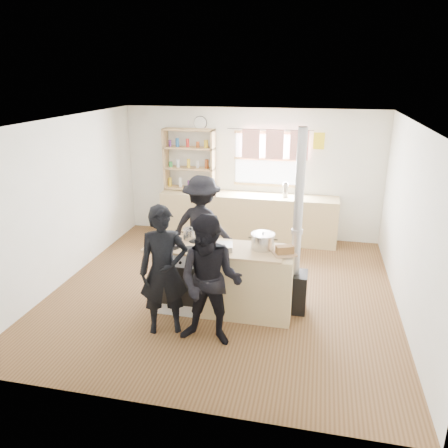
# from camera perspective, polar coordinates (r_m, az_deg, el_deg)

# --- Properties ---
(ground) EXTENTS (5.00, 5.00, 0.01)m
(ground) POSITION_cam_1_polar(r_m,az_deg,el_deg) (6.68, -0.08, -8.69)
(ground) COLOR brown
(ground) RESTS_ON ground
(back_counter) EXTENTS (3.40, 0.55, 0.90)m
(back_counter) POSITION_cam_1_polar(r_m,az_deg,el_deg) (8.51, 3.14, 0.91)
(back_counter) COLOR tan
(back_counter) RESTS_ON ground
(shelving_unit) EXTENTS (1.00, 0.28, 1.20)m
(shelving_unit) POSITION_cam_1_polar(r_m,az_deg,el_deg) (8.62, -4.57, 8.42)
(shelving_unit) COLOR tan
(shelving_unit) RESTS_ON back_counter
(thermos) EXTENTS (0.10, 0.10, 0.27)m
(thermos) POSITION_cam_1_polar(r_m,az_deg,el_deg) (8.27, 8.02, 4.41)
(thermos) COLOR silver
(thermos) RESTS_ON back_counter
(cooking_island) EXTENTS (1.97, 0.64, 0.93)m
(cooking_island) POSITION_cam_1_polar(r_m,az_deg,el_deg) (5.96, 0.14, -7.24)
(cooking_island) COLOR white
(cooking_island) RESTS_ON ground
(skillet_greens) EXTENTS (0.34, 0.34, 0.05)m
(skillet_greens) POSITION_cam_1_polar(r_m,az_deg,el_deg) (5.84, -7.14, -2.68)
(skillet_greens) COLOR black
(skillet_greens) RESTS_ON cooking_island
(roast_tray) EXTENTS (0.42, 0.32, 0.07)m
(roast_tray) POSITION_cam_1_polar(r_m,az_deg,el_deg) (5.71, -0.79, -2.92)
(roast_tray) COLOR silver
(roast_tray) RESTS_ON cooking_island
(stockpot_stove) EXTENTS (0.21, 0.21, 0.17)m
(stockpot_stove) POSITION_cam_1_polar(r_m,az_deg,el_deg) (6.05, -4.39, -1.32)
(stockpot_stove) COLOR #BDBDBF
(stockpot_stove) RESTS_ON cooking_island
(stockpot_counter) EXTENTS (0.31, 0.31, 0.23)m
(stockpot_counter) POSITION_cam_1_polar(r_m,az_deg,el_deg) (5.73, 5.09, -2.23)
(stockpot_counter) COLOR silver
(stockpot_counter) RESTS_ON cooking_island
(bread_board) EXTENTS (0.34, 0.30, 0.12)m
(bread_board) POSITION_cam_1_polar(r_m,az_deg,el_deg) (5.59, 7.92, -3.50)
(bread_board) COLOR tan
(bread_board) RESTS_ON cooking_island
(flue_heater) EXTENTS (0.35, 0.35, 2.50)m
(flue_heater) POSITION_cam_1_polar(r_m,az_deg,el_deg) (5.97, 9.25, -5.59)
(flue_heater) COLOR black
(flue_heater) RESTS_ON ground
(person_near_left) EXTENTS (0.70, 0.58, 1.65)m
(person_near_left) POSITION_cam_1_polar(r_m,az_deg,el_deg) (5.42, -7.87, -6.06)
(person_near_left) COLOR black
(person_near_left) RESTS_ON ground
(person_near_right) EXTENTS (0.81, 0.64, 1.62)m
(person_near_right) POSITION_cam_1_polar(r_m,az_deg,el_deg) (5.14, -1.81, -7.55)
(person_near_right) COLOR black
(person_near_right) RESTS_ON ground
(person_far) EXTENTS (1.17, 0.82, 1.65)m
(person_far) POSITION_cam_1_polar(r_m,az_deg,el_deg) (6.85, -2.84, -0.42)
(person_far) COLOR black
(person_far) RESTS_ON ground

